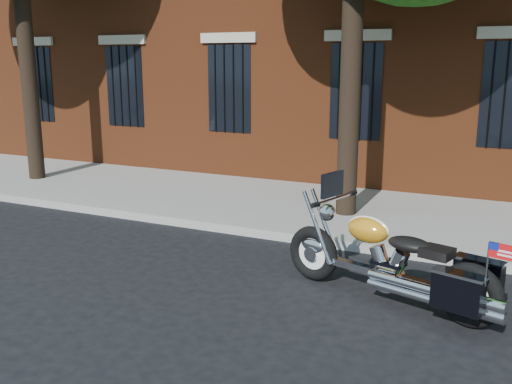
% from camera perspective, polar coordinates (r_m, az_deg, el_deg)
% --- Properties ---
extents(ground, '(120.00, 120.00, 0.00)m').
position_cam_1_polar(ground, '(8.06, -0.52, -7.63)').
color(ground, black).
rests_on(ground, ground).
extents(curb, '(40.00, 0.16, 0.15)m').
position_cam_1_polar(curb, '(9.23, 3.23, -4.45)').
color(curb, gray).
rests_on(curb, ground).
extents(sidewalk, '(40.00, 3.60, 0.15)m').
position_cam_1_polar(sidewalk, '(10.93, 6.96, -1.76)').
color(sidewalk, gray).
rests_on(sidewalk, ground).
extents(motorcycle, '(2.76, 1.37, 1.48)m').
position_cam_1_polar(motorcycle, '(6.93, 13.80, -7.10)').
color(motorcycle, black).
rests_on(motorcycle, ground).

